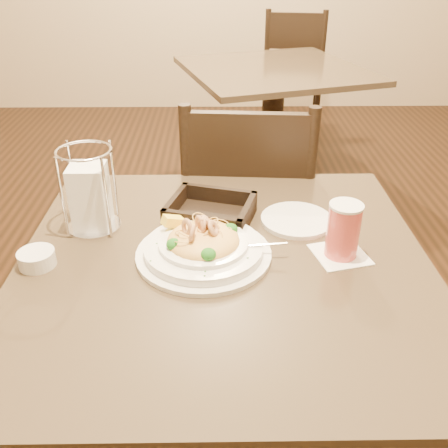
{
  "coord_description": "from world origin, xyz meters",
  "views": [
    {
      "loc": [
        -0.01,
        -0.9,
        1.34
      ],
      "look_at": [
        0.0,
        0.02,
        0.8
      ],
      "focal_mm": 40.0,
      "sensor_mm": 36.0,
      "label": 1
    }
  ],
  "objects_px": {
    "drink_glass": "(343,231)",
    "napkin_caddy": "(90,195)",
    "dining_chair_near": "(247,219)",
    "bread_basket": "(211,213)",
    "dining_chair_far": "(293,74)",
    "butter_ramekin": "(37,259)",
    "main_table": "(224,338)",
    "background_table": "(273,109)",
    "pasta_bowl": "(203,245)",
    "side_plate": "(297,220)"
  },
  "relations": [
    {
      "from": "dining_chair_near",
      "to": "drink_glass",
      "type": "relative_size",
      "value": 6.84
    },
    {
      "from": "pasta_bowl",
      "to": "dining_chair_near",
      "type": "bearing_deg",
      "value": 76.76
    },
    {
      "from": "drink_glass",
      "to": "napkin_caddy",
      "type": "xyz_separation_m",
      "value": [
        -0.57,
        0.13,
        0.02
      ]
    },
    {
      "from": "napkin_caddy",
      "to": "butter_ramekin",
      "type": "xyz_separation_m",
      "value": [
        -0.09,
        -0.16,
        -0.07
      ]
    },
    {
      "from": "background_table",
      "to": "main_table",
      "type": "bearing_deg",
      "value": -99.3
    },
    {
      "from": "napkin_caddy",
      "to": "main_table",
      "type": "bearing_deg",
      "value": -25.36
    },
    {
      "from": "pasta_bowl",
      "to": "side_plate",
      "type": "relative_size",
      "value": 1.88
    },
    {
      "from": "main_table",
      "to": "butter_ramekin",
      "type": "height_order",
      "value": "butter_ramekin"
    },
    {
      "from": "pasta_bowl",
      "to": "drink_glass",
      "type": "height_order",
      "value": "drink_glass"
    },
    {
      "from": "napkin_caddy",
      "to": "butter_ramekin",
      "type": "height_order",
      "value": "napkin_caddy"
    },
    {
      "from": "drink_glass",
      "to": "bread_basket",
      "type": "relative_size",
      "value": 0.58
    },
    {
      "from": "main_table",
      "to": "drink_glass",
      "type": "xyz_separation_m",
      "value": [
        0.26,
        0.02,
        0.29
      ]
    },
    {
      "from": "butter_ramekin",
      "to": "napkin_caddy",
      "type": "bearing_deg",
      "value": 61.36
    },
    {
      "from": "main_table",
      "to": "pasta_bowl",
      "type": "relative_size",
      "value": 2.71
    },
    {
      "from": "bread_basket",
      "to": "dining_chair_far",
      "type": "bearing_deg",
      "value": 77.33
    },
    {
      "from": "dining_chair_near",
      "to": "bread_basket",
      "type": "height_order",
      "value": "dining_chair_near"
    },
    {
      "from": "pasta_bowl",
      "to": "bread_basket",
      "type": "height_order",
      "value": "pasta_bowl"
    },
    {
      "from": "napkin_caddy",
      "to": "side_plate",
      "type": "height_order",
      "value": "napkin_caddy"
    },
    {
      "from": "dining_chair_far",
      "to": "butter_ramekin",
      "type": "bearing_deg",
      "value": 79.73
    },
    {
      "from": "background_table",
      "to": "dining_chair_near",
      "type": "xyz_separation_m",
      "value": [
        -0.21,
        -1.25,
        0.0
      ]
    },
    {
      "from": "background_table",
      "to": "dining_chair_near",
      "type": "bearing_deg",
      "value": -99.67
    },
    {
      "from": "dining_chair_near",
      "to": "pasta_bowl",
      "type": "height_order",
      "value": "dining_chair_near"
    },
    {
      "from": "pasta_bowl",
      "to": "bread_basket",
      "type": "distance_m",
      "value": 0.16
    },
    {
      "from": "pasta_bowl",
      "to": "drink_glass",
      "type": "distance_m",
      "value": 0.3
    },
    {
      "from": "bread_basket",
      "to": "napkin_caddy",
      "type": "xyz_separation_m",
      "value": [
        -0.28,
        -0.03,
        0.07
      ]
    },
    {
      "from": "main_table",
      "to": "dining_chair_near",
      "type": "relative_size",
      "value": 0.97
    },
    {
      "from": "main_table",
      "to": "butter_ramekin",
      "type": "bearing_deg",
      "value": -178.16
    },
    {
      "from": "background_table",
      "to": "pasta_bowl",
      "type": "distance_m",
      "value": 1.85
    },
    {
      "from": "dining_chair_near",
      "to": "side_plate",
      "type": "bearing_deg",
      "value": 107.57
    },
    {
      "from": "pasta_bowl",
      "to": "drink_glass",
      "type": "bearing_deg",
      "value": -0.15
    },
    {
      "from": "main_table",
      "to": "dining_chair_near",
      "type": "height_order",
      "value": "dining_chair_near"
    },
    {
      "from": "dining_chair_far",
      "to": "bread_basket",
      "type": "bearing_deg",
      "value": 86.31
    },
    {
      "from": "dining_chair_far",
      "to": "butter_ramekin",
      "type": "relative_size",
      "value": 11.88
    },
    {
      "from": "dining_chair_far",
      "to": "pasta_bowl",
      "type": "bearing_deg",
      "value": 86.76
    },
    {
      "from": "bread_basket",
      "to": "napkin_caddy",
      "type": "bearing_deg",
      "value": -174.04
    },
    {
      "from": "background_table",
      "to": "side_plate",
      "type": "distance_m",
      "value": 1.68
    },
    {
      "from": "pasta_bowl",
      "to": "butter_ramekin",
      "type": "xyz_separation_m",
      "value": [
        -0.35,
        -0.03,
        -0.01
      ]
    },
    {
      "from": "dining_chair_far",
      "to": "napkin_caddy",
      "type": "relative_size",
      "value": 4.58
    },
    {
      "from": "pasta_bowl",
      "to": "side_plate",
      "type": "xyz_separation_m",
      "value": [
        0.23,
        0.15,
        -0.02
      ]
    },
    {
      "from": "main_table",
      "to": "background_table",
      "type": "height_order",
      "value": "same"
    },
    {
      "from": "main_table",
      "to": "dining_chair_far",
      "type": "relative_size",
      "value": 0.97
    },
    {
      "from": "butter_ramekin",
      "to": "bread_basket",
      "type": "bearing_deg",
      "value": 27.26
    },
    {
      "from": "dining_chair_near",
      "to": "dining_chair_far",
      "type": "xyz_separation_m",
      "value": [
        0.43,
        2.04,
        0.0
      ]
    },
    {
      "from": "dining_chair_far",
      "to": "pasta_bowl",
      "type": "relative_size",
      "value": 2.81
    },
    {
      "from": "pasta_bowl",
      "to": "butter_ramekin",
      "type": "relative_size",
      "value": 4.23
    },
    {
      "from": "background_table",
      "to": "napkin_caddy",
      "type": "height_order",
      "value": "napkin_caddy"
    },
    {
      "from": "dining_chair_far",
      "to": "bread_basket",
      "type": "height_order",
      "value": "dining_chair_far"
    },
    {
      "from": "pasta_bowl",
      "to": "background_table",
      "type": "bearing_deg",
      "value": 79.22
    },
    {
      "from": "bread_basket",
      "to": "side_plate",
      "type": "relative_size",
      "value": 1.34
    },
    {
      "from": "main_table",
      "to": "background_table",
      "type": "xyz_separation_m",
      "value": [
        0.3,
        1.82,
        0.0
      ]
    }
  ]
}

